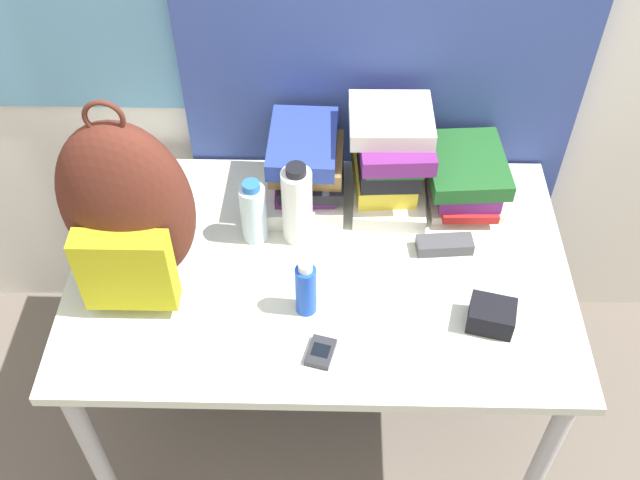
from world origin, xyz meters
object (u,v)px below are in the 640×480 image
object	(u,v)px
book_stack_right	(465,178)
sunglasses_case	(444,245)
sunscreen_bottle	(306,289)
book_stack_center	(390,157)
water_bottle	(254,212)
camera_pouch	(491,316)
cell_phone	(321,352)
book_stack_left	(305,169)
backpack	(127,212)
sports_bottle	(297,204)

from	to	relation	value
book_stack_right	sunglasses_case	bearing A→B (deg)	-108.87
sunscreen_bottle	book_stack_center	bearing A→B (deg)	62.10
water_bottle	camera_pouch	bearing A→B (deg)	-25.26
water_bottle	cell_phone	xyz separation A→B (m)	(0.19, -0.38, -0.09)
book_stack_left	camera_pouch	distance (m)	0.65
backpack	sunglasses_case	size ratio (longest dim) A/B	3.63
book_stack_left	sports_bottle	distance (m)	0.16
backpack	water_bottle	world-z (taller)	backpack
backpack	book_stack_center	bearing A→B (deg)	26.16
book_stack_left	book_stack_right	bearing A→B (deg)	0.41
backpack	water_bottle	bearing A→B (deg)	28.55
backpack	water_bottle	xyz separation A→B (m)	(0.28, 0.15, -0.15)
cell_phone	book_stack_center	bearing A→B (deg)	71.91
water_bottle	sports_bottle	size ratio (longest dim) A/B	0.79
book_stack_right	camera_pouch	size ratio (longest dim) A/B	2.13
cell_phone	book_stack_right	bearing A→B (deg)	54.07
book_stack_right	sunscreen_bottle	xyz separation A→B (m)	(-0.43, -0.41, 0.00)
water_bottle	camera_pouch	distance (m)	0.67
backpack	sports_bottle	distance (m)	0.44
water_bottle	sunglasses_case	size ratio (longest dim) A/B	1.29
book_stack_left	sunglasses_case	world-z (taller)	book_stack_left
backpack	sunglasses_case	world-z (taller)	backpack
camera_pouch	sunglasses_case	bearing A→B (deg)	110.22
book_stack_left	sports_bottle	bearing A→B (deg)	-96.07
cell_phone	camera_pouch	size ratio (longest dim) A/B	0.75
backpack	book_stack_left	xyz separation A→B (m)	(0.41, 0.31, -0.13)
water_bottle	backpack	bearing A→B (deg)	-151.45
sunscreen_bottle	cell_phone	distance (m)	0.16
sunscreen_bottle	camera_pouch	world-z (taller)	sunscreen_bottle
sunglasses_case	cell_phone	bearing A→B (deg)	-133.53
backpack	sunscreen_bottle	bearing A→B (deg)	-12.57
book_stack_right	book_stack_left	bearing A→B (deg)	-179.59
sunglasses_case	camera_pouch	xyz separation A→B (m)	(0.09, -0.25, 0.02)
sunscreen_bottle	sports_bottle	bearing A→B (deg)	96.98
sunglasses_case	sunscreen_bottle	bearing A→B (deg)	-150.38
backpack	book_stack_left	size ratio (longest dim) A/B	1.98
camera_pouch	book_stack_left	bearing A→B (deg)	136.63
water_bottle	sunscreen_bottle	size ratio (longest dim) A/B	1.15
book_stack_right	water_bottle	bearing A→B (deg)	-164.35
sports_bottle	cell_phone	size ratio (longest dim) A/B	2.61
camera_pouch	sunscreen_bottle	bearing A→B (deg)	175.28
book_stack_left	book_stack_center	xyz separation A→B (m)	(0.23, 0.00, 0.04)
book_stack_right	sports_bottle	world-z (taller)	sports_bottle
book_stack_right	camera_pouch	xyz separation A→B (m)	(0.02, -0.45, -0.04)
backpack	book_stack_right	world-z (taller)	backpack
sports_bottle	sunglasses_case	bearing A→B (deg)	-6.42
sports_bottle	sunscreen_bottle	size ratio (longest dim) A/B	1.45
book_stack_left	sports_bottle	world-z (taller)	sports_bottle
sports_bottle	sunglasses_case	size ratio (longest dim) A/B	1.63
backpack	book_stack_center	size ratio (longest dim) A/B	1.87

